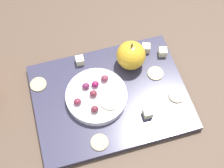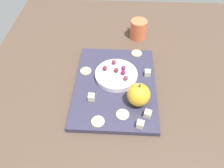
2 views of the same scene
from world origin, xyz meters
TOP-DOWN VIEW (x-y plane):
  - table at (0.00, 0.00)cm, footprint 124.28×109.18cm
  - platter at (1.40, -3.64)cm, footprint 38.36×28.75cm
  - serving_dish at (-2.05, -3.38)cm, footprint 15.32×15.32cm
  - apple_whole at (9.16, 4.17)cm, footprint 7.57×7.57cm
  - apple_stem at (9.16, 4.17)cm, footprint 0.50×0.50cm
  - cheese_cube_0 at (-3.65, 8.04)cm, footprint 2.18×2.18cm
  - cheese_cube_1 at (14.48, 7.09)cm, footprint 2.69×2.69cm
  - cheese_cube_2 at (8.71, -11.25)cm, footprint 2.20×2.20cm
  - cheese_cube_3 at (18.39, 4.63)cm, footprint 2.59×2.59cm
  - cracker_0 at (-4.32, -14.86)cm, footprint 4.13×4.13cm
  - cracker_1 at (17.48, -8.29)cm, footprint 4.13×4.13cm
  - cracker_2 at (14.53, -0.71)cm, footprint 4.13×4.13cm
  - cracker_3 at (-15.50, 4.36)cm, footprint 4.13×4.13cm
  - grape_0 at (-7.00, -4.48)cm, footprint 1.87×1.69cm
  - grape_1 at (1.00, 0.14)cm, footprint 1.87×1.69cm
  - grape_2 at (-1.69, -0.96)cm, footprint 1.87×1.69cm
  - grape_3 at (-2.77, -3.41)cm, footprint 1.87×1.69cm
  - grape_4 at (-3.49, -7.58)cm, footprint 1.87×1.69cm
  - grape_5 at (-4.06, -0.82)cm, footprint 1.87×1.69cm
  - apple_slice_0 at (0.74, -6.07)cm, footprint 5.01×5.01cm

SIDE VIEW (x-z plane):
  - table at x=0.00cm, z-range 0.00..4.86cm
  - platter at x=1.40cm, z-range 4.86..6.76cm
  - cracker_0 at x=-4.32cm, z-range 6.76..7.16cm
  - cracker_1 at x=17.48cm, z-range 6.76..7.16cm
  - cracker_2 at x=14.53cm, z-range 6.76..7.16cm
  - cracker_3 at x=-15.50cm, z-range 6.76..7.16cm
  - serving_dish at x=-2.05cm, z-range 6.76..8.71cm
  - cheese_cube_0 at x=-3.65cm, z-range 6.76..8.86cm
  - cheese_cube_1 at x=14.48cm, z-range 6.76..8.86cm
  - cheese_cube_2 at x=8.71cm, z-range 6.76..8.86cm
  - cheese_cube_3 at x=18.39cm, z-range 6.76..8.86cm
  - apple_slice_0 at x=0.74cm, z-range 8.71..9.31cm
  - grape_5 at x=-4.06cm, z-range 8.71..10.22cm
  - grape_2 at x=-1.69cm, z-range 8.71..10.23cm
  - grape_1 at x=1.00cm, z-range 8.71..10.26cm
  - grape_0 at x=-7.00cm, z-range 8.71..10.32cm
  - grape_3 at x=-2.77cm, z-range 8.71..10.42cm
  - grape_4 at x=-3.49cm, z-range 8.71..10.46cm
  - apple_whole at x=9.16cm, z-range 6.76..14.32cm
  - apple_stem at x=9.16cm, z-range 14.32..15.52cm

